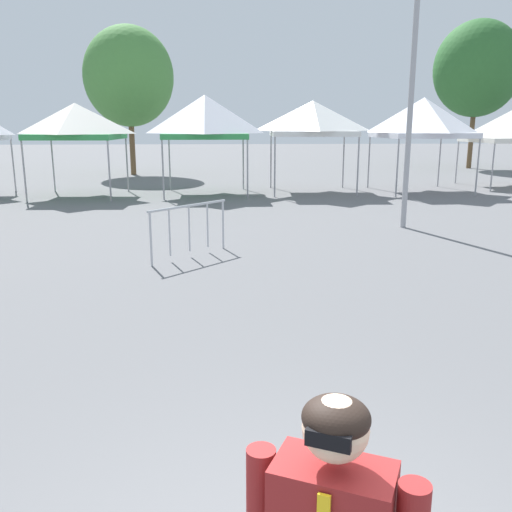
% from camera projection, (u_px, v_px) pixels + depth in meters
% --- Properties ---
extents(canopy_tent_left_of_center, '(3.20, 3.20, 3.37)m').
position_uv_depth(canopy_tent_left_of_center, '(76.00, 121.00, 20.00)').
color(canopy_tent_left_of_center, '#9E9EA3').
rests_on(canopy_tent_left_of_center, ground).
extents(canopy_tent_right_of_center, '(3.17, 3.17, 3.68)m').
position_uv_depth(canopy_tent_right_of_center, '(205.00, 117.00, 20.56)').
color(canopy_tent_right_of_center, '#9E9EA3').
rests_on(canopy_tent_right_of_center, ground).
extents(canopy_tent_behind_right, '(3.33, 3.33, 3.49)m').
position_uv_depth(canopy_tent_behind_right, '(313.00, 118.00, 21.21)').
color(canopy_tent_behind_right, '#9E9EA3').
rests_on(canopy_tent_behind_right, ground).
extents(canopy_tent_far_left, '(3.50, 3.50, 3.62)m').
position_uv_depth(canopy_tent_far_left, '(423.00, 118.00, 21.35)').
color(canopy_tent_far_left, '#9E9EA3').
rests_on(canopy_tent_far_left, ground).
extents(canopy_tent_behind_center, '(3.31, 3.31, 3.18)m').
position_uv_depth(canopy_tent_behind_center, '(511.00, 126.00, 23.16)').
color(canopy_tent_behind_center, '#9E9EA3').
rests_on(canopy_tent_behind_center, ground).
extents(light_pole_opposite_side, '(0.36, 0.36, 8.91)m').
position_uv_depth(light_pole_opposite_side, '(416.00, 22.00, 13.31)').
color(light_pole_opposite_side, '#9E9EA3').
rests_on(light_pole_opposite_side, ground).
extents(tree_behind_tents_left, '(4.96, 4.96, 8.44)m').
position_uv_depth(tree_behind_tents_left, '(477.00, 69.00, 32.00)').
color(tree_behind_tents_left, brown).
rests_on(tree_behind_tents_left, ground).
extents(tree_behind_tents_right, '(4.54, 4.54, 7.46)m').
position_uv_depth(tree_behind_tents_right, '(129.00, 77.00, 28.06)').
color(tree_behind_tents_right, brown).
rests_on(tree_behind_tents_right, ground).
extents(crowd_barrier_near_person, '(1.48, 1.56, 1.08)m').
position_uv_depth(crowd_barrier_near_person, '(189.00, 220.00, 11.13)').
color(crowd_barrier_near_person, '#B7BABF').
rests_on(crowd_barrier_near_person, ground).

